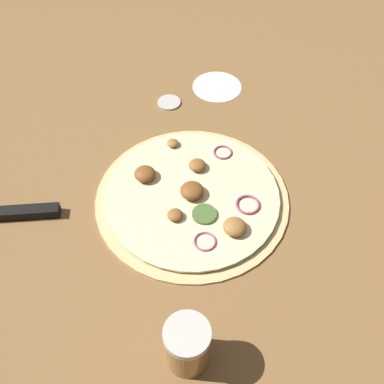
% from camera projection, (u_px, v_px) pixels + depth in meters
% --- Properties ---
extents(ground_plane, '(3.00, 3.00, 0.00)m').
position_uv_depth(ground_plane, '(192.00, 199.00, 0.76)').
color(ground_plane, brown).
extents(pizza, '(0.32, 0.32, 0.03)m').
position_uv_depth(pizza, '(192.00, 196.00, 0.75)').
color(pizza, '#D6B77A').
rests_on(pizza, ground_plane).
extents(spice_jar, '(0.06, 0.06, 0.08)m').
position_uv_depth(spice_jar, '(187.00, 346.00, 0.56)').
color(spice_jar, olive).
rests_on(spice_jar, ground_plane).
extents(loose_cap, '(0.05, 0.05, 0.01)m').
position_uv_depth(loose_cap, '(169.00, 102.00, 0.91)').
color(loose_cap, beige).
rests_on(loose_cap, ground_plane).
extents(flour_patch, '(0.10, 0.10, 0.00)m').
position_uv_depth(flour_patch, '(217.00, 86.00, 0.95)').
color(flour_patch, white).
rests_on(flour_patch, ground_plane).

